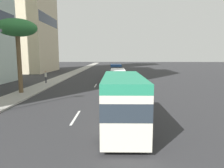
# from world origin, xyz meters

# --- Properties ---
(ground_plane) EXTENTS (198.00, 198.00, 0.00)m
(ground_plane) POSITION_xyz_m (31.50, 0.00, 0.00)
(ground_plane) COLOR #2D2D30
(sidewalk_right) EXTENTS (162.00, 2.87, 0.15)m
(sidewalk_right) POSITION_xyz_m (31.50, 7.25, 0.07)
(sidewalk_right) COLOR #9E9B93
(sidewalk_right) RESTS_ON ground_plane
(lane_stripe_mid) EXTENTS (3.20, 0.16, 0.01)m
(lane_stripe_mid) POSITION_xyz_m (11.20, 0.00, 0.01)
(lane_stripe_mid) COLOR silver
(lane_stripe_mid) RESTS_ON ground_plane
(lane_stripe_far) EXTENTS (3.20, 0.16, 0.01)m
(lane_stripe_far) POSITION_xyz_m (25.96, 0.00, 0.01)
(lane_stripe_far) COLOR silver
(lane_stripe_far) RESTS_ON ground_plane
(van_lead) EXTENTS (4.74, 2.22, 2.51)m
(van_lead) POSITION_xyz_m (37.55, -2.99, 1.43)
(van_lead) COLOR #1E478C
(van_lead) RESTS_ON ground_plane
(van_second) EXTENTS (5.27, 2.22, 2.21)m
(van_second) POSITION_xyz_m (27.83, -3.18, 1.27)
(van_second) COLOR white
(van_second) RESTS_ON ground_plane
(car_third) EXTENTS (4.11, 1.81, 1.71)m
(car_third) POSITION_xyz_m (16.30, -3.33, 0.80)
(car_third) COLOR silver
(car_third) RESTS_ON ground_plane
(minibus_fourth) EXTENTS (6.80, 2.33, 3.10)m
(minibus_fourth) POSITION_xyz_m (9.15, -3.16, 1.70)
(minibus_fourth) COLOR silver
(minibus_fourth) RESTS_ON ground_plane
(pedestrian_near_lamp) EXTENTS (0.33, 0.24, 1.83)m
(pedestrian_near_lamp) POSITION_xyz_m (27.49, 7.59, 1.17)
(pedestrian_near_lamp) COLOR #333338
(pedestrian_near_lamp) RESTS_ON sidewalk_right
(palm_tree) EXTENTS (4.12, 4.12, 7.95)m
(palm_tree) POSITION_xyz_m (19.69, 7.71, 7.01)
(palm_tree) COLOR brown
(palm_tree) RESTS_ON sidewalk_right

